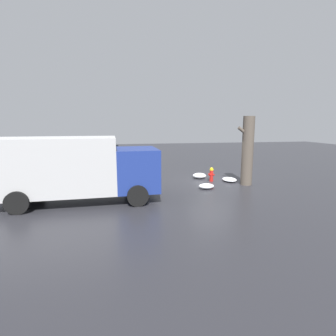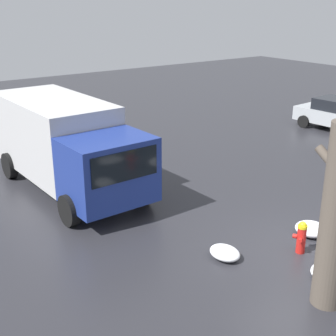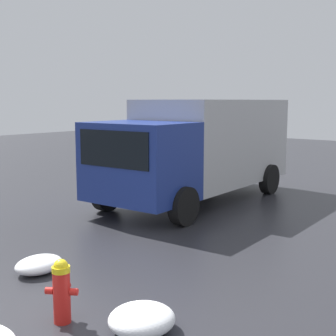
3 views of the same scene
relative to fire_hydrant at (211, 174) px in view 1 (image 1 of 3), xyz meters
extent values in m
plane|color=#28282D|center=(0.00, 0.00, -0.43)|extent=(60.00, 60.00, 0.00)
cylinder|color=red|center=(0.00, 0.00, -0.10)|extent=(0.22, 0.22, 0.67)
cylinder|color=yellow|center=(0.00, 0.00, 0.28)|extent=(0.23, 0.23, 0.08)
sphere|color=yellow|center=(0.00, 0.00, 0.31)|extent=(0.19, 0.19, 0.19)
cylinder|color=red|center=(0.13, 0.08, -0.02)|extent=(0.14, 0.15, 0.11)
cylinder|color=red|center=(-0.09, 0.13, -0.02)|extent=(0.13, 0.13, 0.09)
cylinder|color=red|center=(0.08, -0.14, -0.02)|extent=(0.13, 0.13, 0.09)
cylinder|color=brown|center=(-1.65, 1.19, 1.49)|extent=(0.63, 0.63, 3.84)
cylinder|color=brown|center=(-1.36, 1.19, 2.56)|extent=(0.73, 0.18, 0.58)
cube|color=navy|center=(4.64, 2.78, 0.95)|extent=(1.92, 2.48, 1.87)
cube|color=black|center=(3.71, 2.75, 1.33)|extent=(0.09, 2.04, 0.82)
cube|color=#BCBCBC|center=(8.09, 2.89, 1.22)|extent=(5.12, 2.58, 2.40)
cylinder|color=black|center=(4.77, 1.58, 0.02)|extent=(0.91, 0.31, 0.90)
cylinder|color=black|center=(4.70, 4.00, 0.02)|extent=(0.91, 0.31, 0.90)
cylinder|color=black|center=(9.39, 1.72, 0.02)|extent=(0.91, 0.31, 0.90)
cylinder|color=black|center=(9.31, 4.14, 0.02)|extent=(0.91, 0.31, 0.90)
cube|color=#ADB2B7|center=(6.35, -10.66, 0.19)|extent=(4.39, 2.12, 0.65)
cube|color=black|center=(6.56, -10.64, 0.78)|extent=(2.16, 1.74, 0.53)
cylinder|color=black|center=(4.97, -11.67, -0.13)|extent=(0.61, 0.24, 0.60)
cylinder|color=black|center=(4.84, -9.86, -0.13)|extent=(0.61, 0.24, 0.60)
cylinder|color=black|center=(7.86, -11.45, -0.13)|extent=(0.61, 0.24, 0.60)
cylinder|color=black|center=(7.73, -9.65, -0.13)|extent=(0.61, 0.24, 0.60)
ellipsoid|color=white|center=(0.44, -0.97, -0.27)|extent=(0.85, 0.82, 0.33)
ellipsoid|color=white|center=(-1.07, 0.21, -0.32)|extent=(0.80, 1.09, 0.22)
ellipsoid|color=white|center=(0.89, 1.69, -0.29)|extent=(0.83, 0.65, 0.28)
camera|label=1|loc=(5.39, 14.68, 3.01)|focal=28.00mm
camera|label=2|loc=(-6.36, 8.59, 5.50)|focal=50.00mm
camera|label=3|loc=(-3.61, -4.58, 2.39)|focal=50.00mm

